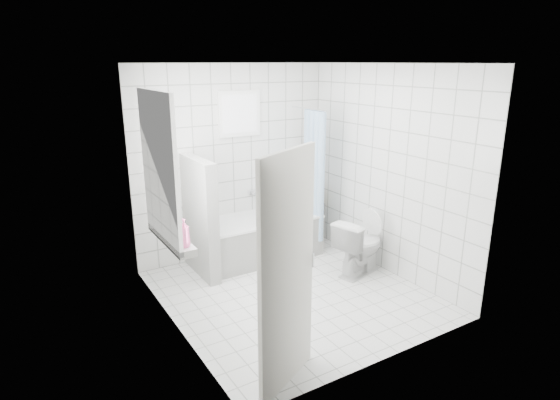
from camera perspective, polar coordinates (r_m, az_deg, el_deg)
ground at (r=5.60m, az=1.53°, el=-11.30°), size 3.00×3.00×0.00m
ceiling at (r=4.95m, az=1.77°, el=16.35°), size 3.00×3.00×0.00m
wall_back at (r=6.40m, az=-5.72°, el=4.60°), size 2.80×0.02×2.60m
wall_front at (r=4.01m, az=13.41°, el=-3.11°), size 2.80×0.02×2.60m
wall_left at (r=4.54m, az=-13.34°, el=-0.76°), size 0.02×3.00×2.60m
wall_right at (r=5.98m, az=12.98°, el=3.41°), size 0.02×3.00×2.60m
window_left at (r=4.76m, az=-14.22°, el=3.70°), size 0.01×0.90×1.40m
window_back at (r=6.30m, az=-4.87°, el=10.43°), size 0.50×0.01×0.50m
window_sill at (r=4.98m, az=-13.12°, el=-4.55°), size 0.18×1.02×0.08m
door at (r=3.75m, az=0.88°, el=-9.03°), size 0.73×0.41×2.00m
bathtub at (r=6.45m, az=-2.43°, el=-4.59°), size 1.63×0.77×0.58m
partition_wall at (r=5.90m, az=-9.73°, el=-2.12°), size 0.15×0.85×1.50m
tiled_ledge at (r=7.20m, az=4.02°, el=-2.47°), size 0.40×0.24×0.55m
toilet at (r=6.03m, az=9.72°, el=-5.57°), size 0.80×0.58×0.74m
curtain_rod at (r=6.43m, az=3.49°, el=11.02°), size 0.02×0.80×0.02m
shower_curtain at (r=6.47m, az=4.01°, el=2.96°), size 0.14×0.48×1.78m
tub_faucet at (r=6.60m, az=-3.15°, el=1.01°), size 0.18×0.06×0.06m
sill_bottles at (r=4.84m, az=-12.76°, el=-3.03°), size 0.18×0.64×0.32m
ledge_bottles at (r=7.03m, az=4.15°, el=0.32°), size 0.19×0.17×0.23m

